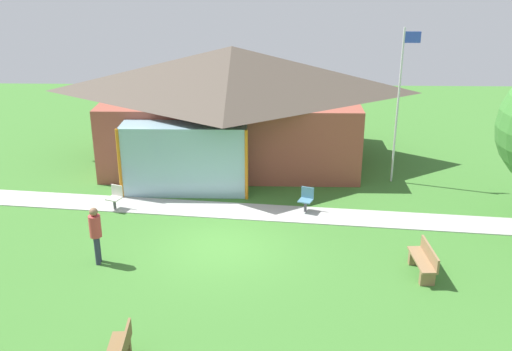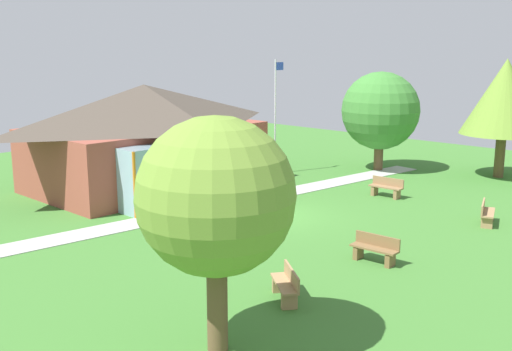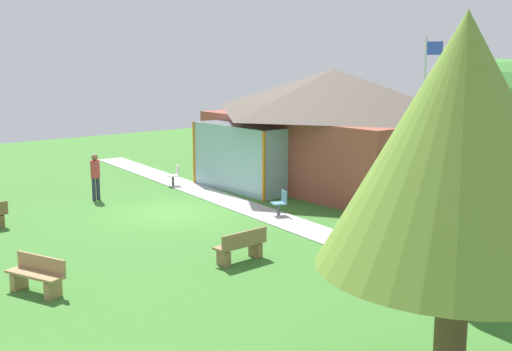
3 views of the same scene
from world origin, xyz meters
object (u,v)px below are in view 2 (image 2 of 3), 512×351
Objects in this scene: pavilion at (146,134)px; visitor_strolling_lawn at (229,213)px; patio_chair_lawn_spare at (271,185)px; tree_east_hedge at (380,111)px; bench_front_left at (286,285)px; bench_front_center at (375,250)px; flagpole at (276,112)px; bench_front_right at (486,214)px; tree_lawn_corner at (216,197)px; tree_far_east at (505,97)px; bench_mid_right at (386,188)px; patio_chair_west at (152,213)px.

pavilion reaches higher than visitor_strolling_lawn.
tree_east_hedge is at bearing -161.93° from patio_chair_lawn_spare.
bench_front_center is at bearing -55.20° from bench_front_left.
flagpole is 3.99× the size of bench_front_left.
visitor_strolling_lawn is at bearing 52.50° from patio_chair_lawn_spare.
bench_front_center is (-7.94, -11.16, -2.83)m from flagpole.
bench_front_right is 0.30× the size of tree_lawn_corner.
patio_chair_lawn_spare is at bearing -9.81° from bench_front_left.
patio_chair_lawn_spare is (4.45, 8.28, 0.01)m from bench_front_center.
tree_far_east is at bearing 76.25° from visitor_strolling_lawn.
bench_mid_right is at bearing 18.16° from tree_lawn_corner.
pavilion is 11.24m from bench_mid_right.
bench_mid_right is 1.03× the size of bench_front_left.
bench_front_right is (6.37, -0.75, 0.00)m from bench_front_center.
patio_chair_west and patio_chair_lawn_spare have the same top height.
bench_front_center and bench_front_left have the same top height.
bench_mid_right is at bearing 178.63° from patio_chair_west.
patio_chair_west is 0.16× the size of tree_east_hedge.
visitor_strolling_lawn reaches higher than bench_mid_right.
bench_front_right is at bearing -125.43° from tree_east_hedge.
visitor_strolling_lawn is 0.34× the size of tree_lawn_corner.
flagpole is at bearing 128.90° from tree_far_east.
bench_front_left is at bearing -112.55° from pavilion.
tree_lawn_corner reaches higher than bench_front_right.
visitor_strolling_lawn is 0.29× the size of tree_far_east.
visitor_strolling_lawn is at bearing -145.93° from flagpole.
bench_front_left is (-5.58, -13.43, -2.08)m from pavilion.
flagpole is at bearing 118.05° from visitor_strolling_lawn.
tree_lawn_corner reaches higher than pavilion.
tree_lawn_corner is at bearing 82.43° from patio_chair_west.
bench_front_center is 0.29× the size of tree_east_hedge.
tree_lawn_corner is (-13.44, 0.20, 3.00)m from bench_front_right.
visitor_strolling_lawn is at bearing -167.48° from tree_east_hedge.
bench_front_right is at bearing 50.45° from visitor_strolling_lawn.
tree_far_east is 1.16× the size of tree_lawn_corner.
tree_far_east reaches higher than bench_mid_right.
patio_chair_west is 1.00× the size of patio_chair_lawn_spare.
patio_chair_west is at bearing 160.90° from tree_far_east.
visitor_strolling_lawn is at bearing 172.28° from tree_far_east.
bench_front_right is (-1.58, -11.91, -2.83)m from flagpole.
bench_front_right is at bearing -0.84° from tree_lawn_corner.
bench_mid_right is 15.62m from tree_lawn_corner.
bench_front_center is at bearing 4.47° from tree_lawn_corner.
tree_far_east reaches higher than visitor_strolling_lawn.
pavilion reaches higher than patio_chair_west.
patio_chair_west is 10.56m from tree_lawn_corner.
bench_front_center is 1.77× the size of patio_chair_west.
tree_lawn_corner is (-3.04, -0.65, 3.00)m from bench_front_left.
pavilion reaches higher than bench_front_right.
flagpole is at bearing 142.81° from tree_east_hedge.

